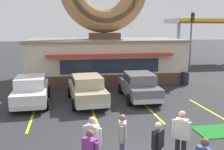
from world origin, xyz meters
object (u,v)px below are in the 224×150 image
at_px(car_grey, 139,85).
at_px(traffic_light_pole, 191,33).
at_px(pedestrian_crossing_woman, 92,141).
at_px(golf_ball, 224,133).
at_px(car_white, 31,89).
at_px(pedestrian_leather_jacket_man, 181,135).
at_px(pedestrian_clipboard_woman, 122,137).
at_px(pedestrian_blue_sweater_man, 158,145).
at_px(car_champagne, 87,88).
at_px(trash_bin, 185,78).

distance_m(car_grey, traffic_light_pole, 13.04).
height_order(car_grey, pedestrian_crossing_woman, pedestrian_crossing_woman).
distance_m(golf_ball, pedestrian_crossing_woman, 5.95).
distance_m(car_grey, pedestrian_crossing_woman, 8.54).
bearing_deg(car_white, car_grey, 0.09).
bearing_deg(pedestrian_leather_jacket_man, traffic_light_pole, 62.57).
bearing_deg(pedestrian_clipboard_woman, car_grey, 70.08).
relative_size(pedestrian_leather_jacket_man, pedestrian_clipboard_woman, 1.08).
xyz_separation_m(pedestrian_blue_sweater_man, traffic_light_pole, (9.95, 17.78, 2.85)).
bearing_deg(pedestrian_clipboard_woman, car_champagne, 94.05).
bearing_deg(pedestrian_blue_sweater_man, pedestrian_crossing_woman, 169.83).
distance_m(car_grey, pedestrian_leather_jacket_man, 7.84).
xyz_separation_m(pedestrian_clipboard_woman, traffic_light_pole, (10.88, 17.13, 2.80)).
distance_m(car_champagne, trash_bin, 8.56).
bearing_deg(pedestrian_clipboard_woman, golf_ball, 18.61).
height_order(pedestrian_clipboard_woman, traffic_light_pole, traffic_light_pole).
distance_m(pedestrian_leather_jacket_man, pedestrian_clipboard_woman, 1.84).
relative_size(car_champagne, pedestrian_crossing_woman, 2.69).
bearing_deg(pedestrian_crossing_woman, car_white, 108.98).
bearing_deg(pedestrian_blue_sweater_man, traffic_light_pole, 60.77).
xyz_separation_m(car_grey, car_champagne, (-3.18, -0.32, 0.00)).
bearing_deg(trash_bin, car_champagne, -155.33).
height_order(car_white, pedestrian_blue_sweater_man, car_white).
distance_m(car_white, pedestrian_clipboard_woman, 8.23).
bearing_deg(pedestrian_clipboard_woman, pedestrian_leather_jacket_man, -12.17).
distance_m(pedestrian_crossing_woman, trash_bin, 13.73).
xyz_separation_m(golf_ball, car_white, (-8.22, 5.84, 0.82)).
relative_size(car_grey, pedestrian_blue_sweater_man, 2.94).
xyz_separation_m(car_champagne, pedestrian_crossing_woman, (-0.47, -7.39, 0.09)).
bearing_deg(pedestrian_leather_jacket_man, trash_bin, 63.60).
distance_m(golf_ball, car_grey, 6.21).
height_order(pedestrian_blue_sweater_man, pedestrian_leather_jacket_man, pedestrian_leather_jacket_man).
height_order(golf_ball, pedestrian_leather_jacket_man, pedestrian_leather_jacket_man).
bearing_deg(trash_bin, car_grey, -144.68).
relative_size(pedestrian_leather_jacket_man, trash_bin, 1.81).
relative_size(pedestrian_blue_sweater_man, pedestrian_clipboard_woman, 0.96).
height_order(golf_ball, trash_bin, trash_bin).
distance_m(car_white, traffic_light_pole, 17.70).
bearing_deg(trash_bin, car_white, -163.33).
relative_size(pedestrian_clipboard_woman, pedestrian_crossing_woman, 0.95).
bearing_deg(golf_ball, car_grey, 108.12).
xyz_separation_m(golf_ball, traffic_light_pole, (6.29, 15.58, 3.66)).
bearing_deg(car_champagne, pedestrian_clipboard_woman, -85.95).
bearing_deg(car_white, golf_ball, -35.39).
bearing_deg(car_grey, pedestrian_crossing_woman, -115.37).
height_order(car_white, trash_bin, car_white).
height_order(pedestrian_blue_sweater_man, pedestrian_crossing_woman, pedestrian_crossing_woman).
bearing_deg(traffic_light_pole, car_grey, -130.14).
height_order(golf_ball, car_grey, car_grey).
distance_m(pedestrian_blue_sweater_man, trash_bin, 12.97).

